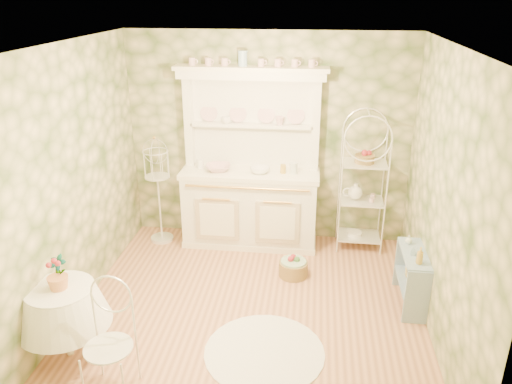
# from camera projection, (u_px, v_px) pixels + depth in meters

# --- Properties ---
(floor) EXTENTS (3.60, 3.60, 0.00)m
(floor) POSITION_uv_depth(u_px,v_px,m) (250.00, 310.00, 5.27)
(floor) COLOR tan
(floor) RESTS_ON ground
(ceiling) EXTENTS (3.60, 3.60, 0.00)m
(ceiling) POSITION_uv_depth(u_px,v_px,m) (249.00, 46.00, 4.24)
(ceiling) COLOR white
(ceiling) RESTS_ON floor
(wall_left) EXTENTS (3.60, 3.60, 0.00)m
(wall_left) POSITION_uv_depth(u_px,v_px,m) (70.00, 184.00, 4.95)
(wall_left) COLOR beige
(wall_left) RESTS_ON floor
(wall_right) EXTENTS (3.60, 3.60, 0.00)m
(wall_right) POSITION_uv_depth(u_px,v_px,m) (445.00, 201.00, 4.55)
(wall_right) COLOR beige
(wall_right) RESTS_ON floor
(wall_back) EXTENTS (3.60, 3.60, 0.00)m
(wall_back) POSITION_uv_depth(u_px,v_px,m) (268.00, 140.00, 6.41)
(wall_back) COLOR beige
(wall_back) RESTS_ON floor
(wall_front) EXTENTS (3.60, 3.60, 0.00)m
(wall_front) POSITION_uv_depth(u_px,v_px,m) (212.00, 302.00, 3.10)
(wall_front) COLOR beige
(wall_front) RESTS_ON floor
(kitchen_dresser) EXTENTS (1.87, 0.61, 2.29)m
(kitchen_dresser) POSITION_uv_depth(u_px,v_px,m) (250.00, 161.00, 6.25)
(kitchen_dresser) COLOR white
(kitchen_dresser) RESTS_ON floor
(bakers_rack) EXTENTS (0.60, 0.44, 1.91)m
(bakers_rack) POSITION_uv_depth(u_px,v_px,m) (363.00, 178.00, 6.22)
(bakers_rack) COLOR white
(bakers_rack) RESTS_ON floor
(side_shelf) EXTENTS (0.29, 0.67, 0.56)m
(side_shelf) POSITION_uv_depth(u_px,v_px,m) (411.00, 280.00, 5.29)
(side_shelf) COLOR #8BA8C2
(side_shelf) RESTS_ON floor
(round_table) EXTENTS (0.65, 0.65, 0.69)m
(round_table) POSITION_uv_depth(u_px,v_px,m) (65.00, 323.00, 4.52)
(round_table) COLOR white
(round_table) RESTS_ON floor
(cafe_chair) EXTENTS (0.41, 0.41, 0.86)m
(cafe_chair) POSITION_uv_depth(u_px,v_px,m) (109.00, 350.00, 4.05)
(cafe_chair) COLOR white
(cafe_chair) RESTS_ON floor
(birdcage_stand) EXTENTS (0.37, 0.37, 1.54)m
(birdcage_stand) POSITION_uv_depth(u_px,v_px,m) (158.00, 187.00, 6.46)
(birdcage_stand) COLOR white
(birdcage_stand) RESTS_ON floor
(floor_basket) EXTENTS (0.42, 0.42, 0.22)m
(floor_basket) POSITION_uv_depth(u_px,v_px,m) (293.00, 267.00, 5.87)
(floor_basket) COLOR #9A7D47
(floor_basket) RESTS_ON floor
(lace_rug) EXTENTS (1.47, 1.47, 0.01)m
(lace_rug) POSITION_uv_depth(u_px,v_px,m) (264.00, 352.00, 4.66)
(lace_rug) COLOR white
(lace_rug) RESTS_ON floor
(bowl_floral) EXTENTS (0.36, 0.36, 0.08)m
(bowl_floral) POSITION_uv_depth(u_px,v_px,m) (218.00, 170.00, 6.32)
(bowl_floral) COLOR white
(bowl_floral) RESTS_ON kitchen_dresser
(bowl_white) EXTENTS (0.29, 0.29, 0.08)m
(bowl_white) POSITION_uv_depth(u_px,v_px,m) (260.00, 172.00, 6.24)
(bowl_white) COLOR white
(bowl_white) RESTS_ON kitchen_dresser
(cup_left) EXTENTS (0.14, 0.14, 0.09)m
(cup_left) POSITION_uv_depth(u_px,v_px,m) (226.00, 121.00, 6.23)
(cup_left) COLOR white
(cup_left) RESTS_ON kitchen_dresser
(cup_right) EXTENTS (0.12, 0.12, 0.10)m
(cup_right) POSITION_uv_depth(u_px,v_px,m) (280.00, 122.00, 6.18)
(cup_right) COLOR white
(cup_right) RESTS_ON kitchen_dresser
(potted_geranium) EXTENTS (0.17, 0.13, 0.29)m
(potted_geranium) POSITION_uv_depth(u_px,v_px,m) (59.00, 272.00, 4.37)
(potted_geranium) COLOR #3F7238
(potted_geranium) RESTS_ON round_table
(bottle_amber) EXTENTS (0.09, 0.09, 0.18)m
(bottle_amber) POSITION_uv_depth(u_px,v_px,m) (420.00, 258.00, 4.94)
(bottle_amber) COLOR #B69332
(bottle_amber) RESTS_ON side_shelf
(bottle_blue) EXTENTS (0.05, 0.05, 0.09)m
(bottle_blue) POSITION_uv_depth(u_px,v_px,m) (413.00, 252.00, 5.11)
(bottle_blue) COLOR #90B3CD
(bottle_blue) RESTS_ON side_shelf
(bottle_glass) EXTENTS (0.10, 0.10, 0.09)m
(bottle_glass) POSITION_uv_depth(u_px,v_px,m) (409.00, 241.00, 5.34)
(bottle_glass) COLOR silver
(bottle_glass) RESTS_ON side_shelf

